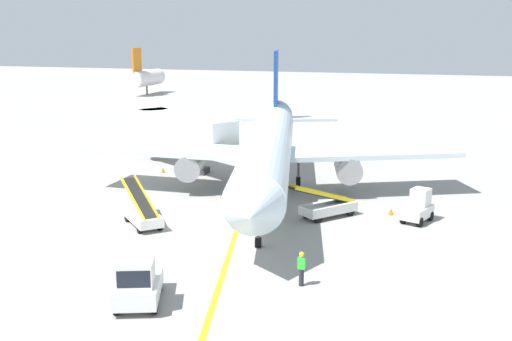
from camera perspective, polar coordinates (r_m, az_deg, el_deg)
ground_plane at (r=37.04m, az=-6.20°, el=-6.30°), size 300.00×300.00×0.00m
taxi_line_yellow at (r=40.94m, az=-1.41°, el=-4.38°), size 19.19×77.81×0.01m
airliner at (r=46.53m, az=1.16°, el=2.01°), size 27.93×34.96×10.10m
jet_bridge at (r=56.01m, az=-7.20°, el=3.84°), size 12.09×9.12×4.85m
pushback_tug at (r=28.84m, az=-10.63°, el=-9.93°), size 3.06×4.04×2.20m
baggage_tug_near_wing at (r=41.45m, az=14.45°, el=-3.24°), size 2.04×2.70×2.10m
belt_loader_forward_hold at (r=41.34m, az=6.43°, el=-3.17°), size 4.10×4.69×2.59m
belt_loader_aft_hold at (r=40.03m, az=-10.23°, el=-3.82°), size 4.40×4.44×2.59m
ground_crew_marshaller at (r=30.37m, az=4.13°, el=-8.73°), size 0.36×0.24×1.70m
safety_cone_nose_left at (r=54.62m, az=-8.39°, el=0.03°), size 0.36×0.36×0.44m
safety_cone_nose_right at (r=42.72m, az=12.08°, el=-3.63°), size 0.36×0.36×0.44m
distant_aircraft_far_left at (r=122.58m, az=-9.88°, el=8.28°), size 3.00×10.10×8.80m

